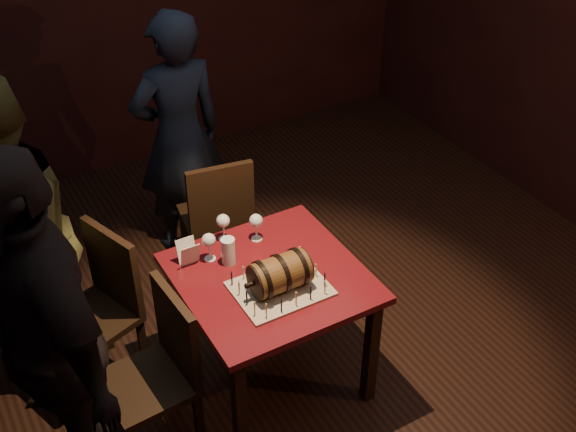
{
  "coord_description": "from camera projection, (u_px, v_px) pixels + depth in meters",
  "views": [
    {
      "loc": [
        -1.39,
        -2.53,
        3.11
      ],
      "look_at": [
        0.09,
        0.05,
        0.95
      ],
      "focal_mm": 45.0,
      "sensor_mm": 36.0,
      "label": 1
    }
  ],
  "objects": [
    {
      "name": "person_back",
      "position": [
        179.0,
        137.0,
        4.58
      ],
      "size": [
        0.62,
        0.41,
        1.66
      ],
      "primitive_type": "imported",
      "rotation": [
        0.0,
        0.0,
        3.16
      ],
      "color": "#171F2F",
      "rests_on": "ground"
    },
    {
      "name": "person_left_rear",
      "position": [
        9.0,
        248.0,
        3.55
      ],
      "size": [
        0.92,
        1.05,
        1.81
      ],
      "primitive_type": "imported",
      "rotation": [
        0.0,
        0.0,
        -1.88
      ],
      "color": "#434321",
      "rests_on": "ground"
    },
    {
      "name": "pub_table",
      "position": [
        271.0,
        291.0,
        3.68
      ],
      "size": [
        0.9,
        0.9,
        0.75
      ],
      "color": "#4B0C13",
      "rests_on": "ground"
    },
    {
      "name": "barrel_cake",
      "position": [
        280.0,
        274.0,
        3.47
      ],
      "size": [
        0.34,
        0.2,
        0.2
      ],
      "color": "brown",
      "rests_on": "cake_board"
    },
    {
      "name": "chair_left_front",
      "position": [
        161.0,
        367.0,
        3.42
      ],
      "size": [
        0.43,
        0.43,
        0.93
      ],
      "color": "black",
      "rests_on": "ground"
    },
    {
      "name": "room_shell",
      "position": [
        276.0,
        149.0,
        3.34
      ],
      "size": [
        5.04,
        5.04,
        2.8
      ],
      "color": "black",
      "rests_on": "ground"
    },
    {
      "name": "cake_board",
      "position": [
        280.0,
        288.0,
        3.52
      ],
      "size": [
        0.45,
        0.35,
        0.01
      ],
      "primitive_type": "cube",
      "color": "#AFA08D",
      "rests_on": "pub_table"
    },
    {
      "name": "wine_glass_right",
      "position": [
        256.0,
        222.0,
        3.78
      ],
      "size": [
        0.07,
        0.07,
        0.16
      ],
      "color": "silver",
      "rests_on": "pub_table"
    },
    {
      "name": "wine_glass_mid",
      "position": [
        223.0,
        222.0,
        3.78
      ],
      "size": [
        0.07,
        0.07,
        0.16
      ],
      "color": "silver",
      "rests_on": "pub_table"
    },
    {
      "name": "pint_of_ale",
      "position": [
        228.0,
        252.0,
        3.65
      ],
      "size": [
        0.07,
        0.07,
        0.15
      ],
      "color": "silver",
      "rests_on": "pub_table"
    },
    {
      "name": "chair_left_rear",
      "position": [
        103.0,
        302.0,
        3.79
      ],
      "size": [
        0.51,
        0.51,
        0.93
      ],
      "color": "black",
      "rests_on": "ground"
    },
    {
      "name": "menu_card",
      "position": [
        188.0,
        253.0,
        3.65
      ],
      "size": [
        0.1,
        0.05,
        0.13
      ],
      "primitive_type": null,
      "color": "white",
      "rests_on": "pub_table"
    },
    {
      "name": "birthday_candles",
      "position": [
        280.0,
        281.0,
        3.5
      ],
      "size": [
        0.4,
        0.3,
        0.09
      ],
      "color": "#F8F094",
      "rests_on": "cake_board"
    },
    {
      "name": "chair_back",
      "position": [
        218.0,
        215.0,
        4.41
      ],
      "size": [
        0.46,
        0.46,
        0.93
      ],
      "color": "black",
      "rests_on": "ground"
    },
    {
      "name": "person_left_front",
      "position": [
        47.0,
        341.0,
        2.99
      ],
      "size": [
        0.64,
        1.16,
        1.87
      ],
      "primitive_type": "imported",
      "rotation": [
        0.0,
        0.0,
        -1.4
      ],
      "color": "black",
      "rests_on": "ground"
    },
    {
      "name": "wine_glass_left",
      "position": [
        209.0,
        241.0,
        3.65
      ],
      "size": [
        0.07,
        0.07,
        0.16
      ],
      "color": "silver",
      "rests_on": "pub_table"
    }
  ]
}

